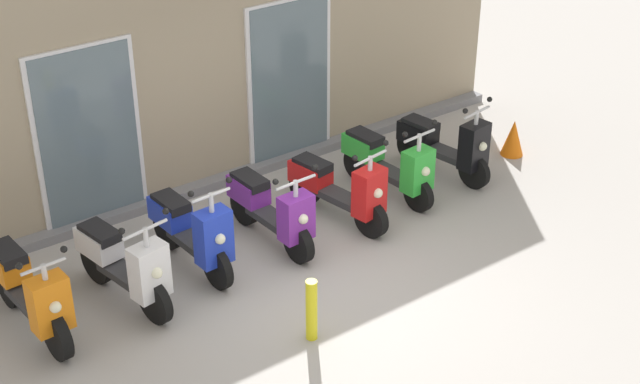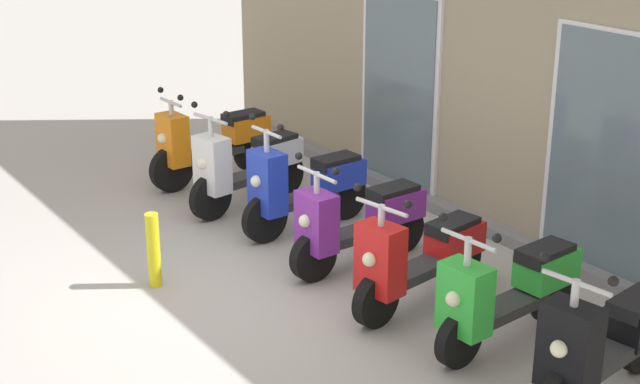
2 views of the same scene
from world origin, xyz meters
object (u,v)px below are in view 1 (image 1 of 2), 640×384
scooter_orange (29,292)px  scooter_green (388,163)px  scooter_blue (192,231)px  curb_bollard (312,310)px  traffic_cone (513,138)px  scooter_purple (271,209)px  scooter_white (124,264)px  scooter_black (445,144)px  scooter_red (339,188)px

scooter_orange → scooter_green: (4.79, 0.05, -0.02)m
scooter_blue → curb_bollard: bearing=-79.9°
scooter_green → traffic_cone: bearing=-4.1°
scooter_purple → curb_bollard: bearing=-111.4°
scooter_blue → scooter_purple: bearing=-3.5°
scooter_green → traffic_cone: 2.17m
scooter_white → scooter_black: size_ratio=1.02×
scooter_red → curb_bollard: (-1.65, -1.71, -0.10)m
scooter_black → scooter_purple: bearing=-179.1°
scooter_orange → scooter_green: bearing=0.6°
scooter_purple → scooter_orange: bearing=179.5°
scooter_orange → scooter_purple: (2.93, -0.02, -0.03)m
curb_bollard → scooter_black: bearing=27.4°
scooter_black → curb_bollard: bearing=-152.6°
scooter_blue → curb_bollard: 1.87m
scooter_black → traffic_cone: (1.20, -0.13, -0.20)m
scooter_orange → curb_bollard: (2.23, -1.80, -0.13)m
scooter_white → scooter_black: 4.75m
curb_bollard → traffic_cone: size_ratio=1.35×
scooter_orange → traffic_cone: (6.94, -0.10, -0.22)m
scooter_blue → scooter_black: 3.84m
scooter_black → scooter_orange: bearing=-179.8°
scooter_red → curb_bollard: scooter_red is taller
scooter_blue → scooter_green: scooter_blue is taller
scooter_green → scooter_blue: bearing=-179.8°
scooter_white → traffic_cone: scooter_white is taller
scooter_black → curb_bollard: size_ratio=2.19×
curb_bollard → scooter_blue: bearing=100.1°
traffic_cone → curb_bollard: bearing=-160.2°
scooter_white → scooter_blue: bearing=9.5°
scooter_purple → traffic_cone: scooter_purple is taller
scooter_blue → scooter_green: (2.88, 0.01, -0.03)m
traffic_cone → scooter_orange: bearing=179.1°
scooter_red → traffic_cone: size_ratio=3.05×
scooter_orange → scooter_blue: bearing=1.2°
scooter_white → traffic_cone: 5.94m
curb_bollard → traffic_cone: (4.71, 1.70, -0.09)m
scooter_blue → scooter_purple: scooter_blue is taller
scooter_orange → curb_bollard: size_ratio=2.40×
scooter_white → scooter_red: 2.88m
scooter_purple → scooter_red: scooter_red is taller
scooter_purple → scooter_green: (1.86, 0.07, 0.01)m
scooter_red → curb_bollard: bearing=-133.9°
scooter_purple → scooter_blue: bearing=176.5°
scooter_green → scooter_black: size_ratio=1.03×
scooter_black → traffic_cone: bearing=-6.0°
scooter_purple → scooter_black: bearing=0.9°
scooter_blue → scooter_white: bearing=-170.5°
scooter_red → scooter_green: 0.92m
scooter_blue → scooter_orange: bearing=-178.8°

